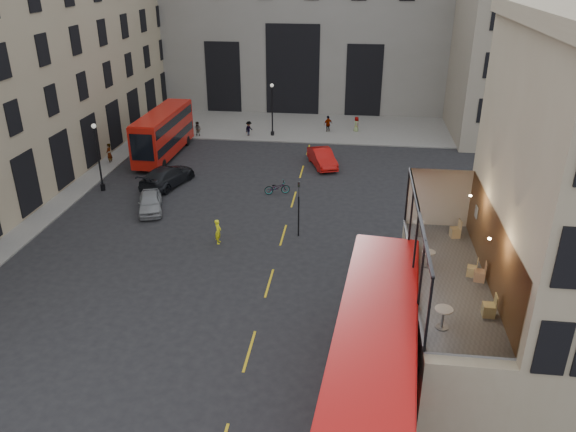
# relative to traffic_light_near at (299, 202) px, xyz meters

# --- Properties ---
(ground) EXTENTS (140.00, 140.00, 0.00)m
(ground) POSITION_rel_traffic_light_near_xyz_m (1.00, -12.00, -2.42)
(ground) COLOR black
(ground) RESTS_ON ground
(host_building_main) EXTENTS (7.26, 11.40, 15.10)m
(host_building_main) POSITION_rel_traffic_light_near_xyz_m (10.95, -12.00, 5.36)
(host_building_main) COLOR tan
(host_building_main) RESTS_ON ground
(host_frontage) EXTENTS (3.00, 11.00, 4.50)m
(host_frontage) POSITION_rel_traffic_light_near_xyz_m (7.50, -12.00, -0.17)
(host_frontage) COLOR tan
(host_frontage) RESTS_ON ground
(cafe_floor) EXTENTS (3.00, 10.00, 0.10)m
(cafe_floor) POSITION_rel_traffic_light_near_xyz_m (7.50, -12.00, 2.12)
(cafe_floor) COLOR slate
(cafe_floor) RESTS_ON host_frontage
(gateway) EXTENTS (35.00, 10.60, 18.00)m
(gateway) POSITION_rel_traffic_light_near_xyz_m (-4.00, 35.99, 6.96)
(gateway) COLOR gray
(gateway) RESTS_ON ground
(building_right) EXTENTS (16.60, 18.60, 20.00)m
(building_right) POSITION_rel_traffic_light_near_xyz_m (21.00, 27.97, 7.97)
(building_right) COLOR gray
(building_right) RESTS_ON ground
(pavement_far) EXTENTS (40.00, 12.00, 0.12)m
(pavement_far) POSITION_rel_traffic_light_near_xyz_m (-5.00, 26.00, -2.36)
(pavement_far) COLOR slate
(pavement_far) RESTS_ON ground
(traffic_light_near) EXTENTS (0.16, 0.20, 3.80)m
(traffic_light_near) POSITION_rel_traffic_light_near_xyz_m (0.00, 0.00, 0.00)
(traffic_light_near) COLOR black
(traffic_light_near) RESTS_ON ground
(traffic_light_far) EXTENTS (0.16, 0.20, 3.80)m
(traffic_light_far) POSITION_rel_traffic_light_near_xyz_m (-14.00, 16.00, 0.00)
(traffic_light_far) COLOR black
(traffic_light_far) RESTS_ON ground
(street_lamp_a) EXTENTS (0.36, 0.36, 5.33)m
(street_lamp_a) POSITION_rel_traffic_light_near_xyz_m (-16.00, 6.00, -0.03)
(street_lamp_a) COLOR black
(street_lamp_a) RESTS_ON ground
(street_lamp_b) EXTENTS (0.36, 0.36, 5.33)m
(street_lamp_b) POSITION_rel_traffic_light_near_xyz_m (-5.00, 22.00, -0.03)
(street_lamp_b) COLOR black
(street_lamp_b) RESTS_ON ground
(bus_near) EXTENTS (3.95, 12.63, 4.96)m
(bus_near) POSITION_rel_traffic_light_near_xyz_m (4.50, -15.42, 0.36)
(bus_near) COLOR #B50D0C
(bus_near) RESTS_ON ground
(bus_far) EXTENTS (2.53, 10.33, 4.11)m
(bus_far) POSITION_rel_traffic_light_near_xyz_m (-13.82, 14.69, -0.12)
(bus_far) COLOR #AC140B
(bus_far) RESTS_ON ground
(car_a) EXTENTS (2.79, 4.28, 1.36)m
(car_a) POSITION_rel_traffic_light_near_xyz_m (-10.93, 2.65, -1.75)
(car_a) COLOR gray
(car_a) RESTS_ON ground
(car_b) EXTENTS (3.09, 4.89, 1.52)m
(car_b) POSITION_rel_traffic_light_near_xyz_m (0.62, 13.64, -1.66)
(car_b) COLOR #B30E0B
(car_b) RESTS_ON ground
(car_c) EXTENTS (3.68, 5.93, 1.60)m
(car_c) POSITION_rel_traffic_light_near_xyz_m (-11.28, 7.59, -1.62)
(car_c) COLOR black
(car_c) RESTS_ON ground
(bicycle) EXTENTS (2.08, 1.25, 1.03)m
(bicycle) POSITION_rel_traffic_light_near_xyz_m (-2.39, 6.95, -1.91)
(bicycle) COLOR gray
(bicycle) RESTS_ON ground
(cyclist) EXTENTS (0.42, 0.62, 1.63)m
(cyclist) POSITION_rel_traffic_light_near_xyz_m (-4.94, -1.61, -1.61)
(cyclist) COLOR #FFFE1A
(cyclist) RESTS_ON ground
(pedestrian_a) EXTENTS (0.85, 0.71, 1.58)m
(pedestrian_a) POSITION_rel_traffic_light_near_xyz_m (-12.39, 20.73, -1.63)
(pedestrian_a) COLOR gray
(pedestrian_a) RESTS_ON ground
(pedestrian_b) EXTENTS (0.97, 1.18, 1.60)m
(pedestrian_b) POSITION_rel_traffic_light_near_xyz_m (-7.33, 21.55, -1.63)
(pedestrian_b) COLOR gray
(pedestrian_b) RESTS_ON ground
(pedestrian_c) EXTENTS (1.08, 0.96, 1.76)m
(pedestrian_c) POSITION_rel_traffic_light_near_xyz_m (0.51, 24.06, -1.55)
(pedestrian_c) COLOR gray
(pedestrian_c) RESTS_ON ground
(pedestrian_d) EXTENTS (0.80, 0.94, 1.63)m
(pedestrian_d) POSITION_rel_traffic_light_near_xyz_m (3.41, 24.51, -1.61)
(pedestrian_d) COLOR gray
(pedestrian_d) RESTS_ON ground
(pedestrian_e) EXTENTS (0.45, 0.67, 1.82)m
(pedestrian_e) POSITION_rel_traffic_light_near_xyz_m (-18.00, 12.08, -1.52)
(pedestrian_e) COLOR gray
(pedestrian_e) RESTS_ON ground
(cafe_table_near) EXTENTS (0.64, 0.64, 0.80)m
(cafe_table_near) POSITION_rel_traffic_light_near_xyz_m (6.76, -15.57, 2.70)
(cafe_table_near) COLOR beige
(cafe_table_near) RESTS_ON cafe_floor
(cafe_table_mid) EXTENTS (0.56, 0.56, 0.70)m
(cafe_table_mid) POSITION_rel_traffic_light_near_xyz_m (6.69, -11.18, 2.64)
(cafe_table_mid) COLOR beige
(cafe_table_mid) RESTS_ON cafe_floor
(cafe_table_far) EXTENTS (0.55, 0.55, 0.69)m
(cafe_table_far) POSITION_rel_traffic_light_near_xyz_m (6.53, -8.23, 2.63)
(cafe_table_far) COLOR beige
(cafe_table_far) RESTS_ON cafe_floor
(cafe_chair_a) EXTENTS (0.46, 0.46, 0.90)m
(cafe_chair_a) POSITION_rel_traffic_light_near_xyz_m (8.54, -14.61, 2.45)
(cafe_chair_a) COLOR tan
(cafe_chair_a) RESTS_ON cafe_floor
(cafe_chair_b) EXTENTS (0.48, 0.48, 0.85)m
(cafe_chair_b) POSITION_rel_traffic_light_near_xyz_m (8.66, -12.11, 2.43)
(cafe_chair_b) COLOR tan
(cafe_chair_b) RESTS_ON cafe_floor
(cafe_chair_c) EXTENTS (0.47, 0.47, 0.79)m
(cafe_chair_c) POSITION_rel_traffic_light_near_xyz_m (8.42, -11.75, 2.41)
(cafe_chair_c) COLOR #D8BD7C
(cafe_chair_c) RESTS_ON cafe_floor
(cafe_chair_d) EXTENTS (0.49, 0.49, 0.86)m
(cafe_chair_d) POSITION_rel_traffic_light_near_xyz_m (8.25, -8.21, 2.44)
(cafe_chair_d) COLOR tan
(cafe_chair_d) RESTS_ON cafe_floor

